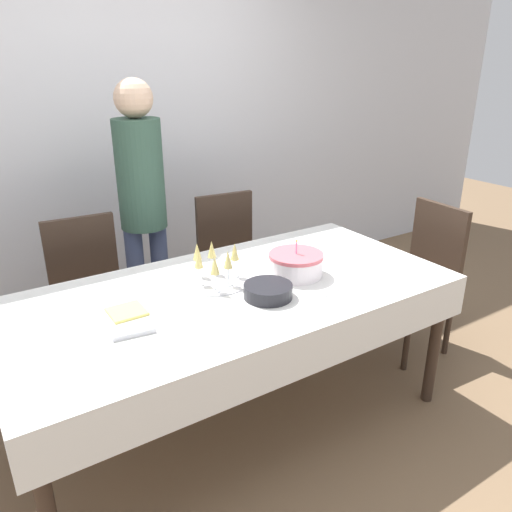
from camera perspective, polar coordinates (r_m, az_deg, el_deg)
name	(u,v)px	position (r m, az deg, el deg)	size (l,w,h in m)	color
ground_plane	(235,419)	(2.79, -2.40, -18.10)	(12.00, 12.00, 0.00)	brown
wall_back	(112,126)	(3.64, -16.10, 14.05)	(8.00, 0.05, 2.70)	silver
dining_table	(233,308)	(2.42, -2.64, -5.91)	(2.13, 1.03, 0.77)	white
dining_chair_far_left	(90,294)	(3.03, -18.42, -4.11)	(0.45, 0.45, 0.95)	#38281E
dining_chair_far_right	(232,260)	(3.35, -2.77, -0.45)	(0.46, 0.46, 0.95)	#38281E
dining_chair_right_end	(422,273)	(3.32, 18.45, -1.82)	(0.44, 0.44, 0.95)	#38281E
birthday_cake	(296,264)	(2.50, 4.58, -0.95)	(0.27, 0.27, 0.19)	white
champagne_tray	(215,267)	(2.42, -4.75, -1.22)	(0.33, 0.33, 0.18)	silver
plate_stack_main	(268,291)	(2.28, 1.38, -4.01)	(0.22, 0.22, 0.06)	black
cake_knife	(339,289)	(2.40, 9.45, -3.73)	(0.30, 0.07, 0.00)	silver
fork_pile	(133,332)	(2.06, -13.87, -8.41)	(0.18, 0.08, 0.02)	silver
napkin_pile	(127,312)	(2.23, -14.56, -6.17)	(0.15, 0.15, 0.01)	#E0D166
person_standing	(142,194)	(3.10, -12.92, 6.88)	(0.28, 0.28, 1.69)	#3F4C72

